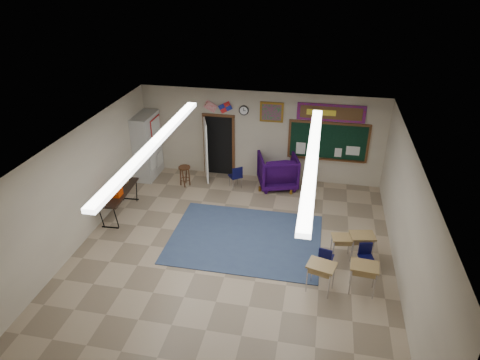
% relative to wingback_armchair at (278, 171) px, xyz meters
% --- Properties ---
extents(floor, '(9.00, 9.00, 0.00)m').
position_rel_wingback_armchair_xyz_m(floor, '(-0.68, -3.96, -0.56)').
color(floor, gray).
rests_on(floor, ground).
extents(back_wall, '(8.00, 0.04, 3.00)m').
position_rel_wingback_armchair_xyz_m(back_wall, '(-0.68, 0.54, 0.94)').
color(back_wall, '#C0B49B').
rests_on(back_wall, floor).
extents(left_wall, '(0.04, 9.00, 3.00)m').
position_rel_wingback_armchair_xyz_m(left_wall, '(-4.68, -3.96, 0.94)').
color(left_wall, '#C0B49B').
rests_on(left_wall, floor).
extents(right_wall, '(0.04, 9.00, 3.00)m').
position_rel_wingback_armchair_xyz_m(right_wall, '(3.32, -3.96, 0.94)').
color(right_wall, '#C0B49B').
rests_on(right_wall, floor).
extents(ceiling, '(8.00, 9.00, 0.04)m').
position_rel_wingback_armchair_xyz_m(ceiling, '(-0.68, -3.96, 2.44)').
color(ceiling, beige).
rests_on(ceiling, back_wall).
extents(area_rug, '(4.00, 3.00, 0.02)m').
position_rel_wingback_armchair_xyz_m(area_rug, '(-0.48, -3.16, -0.55)').
color(area_rug, '#32445F').
rests_on(area_rug, floor).
extents(fluorescent_strips, '(3.86, 6.00, 0.10)m').
position_rel_wingback_armchair_xyz_m(fluorescent_strips, '(-0.68, -3.96, 2.38)').
color(fluorescent_strips, white).
rests_on(fluorescent_strips, ceiling).
extents(doorway, '(1.10, 0.89, 2.16)m').
position_rel_wingback_armchair_xyz_m(doorway, '(-2.18, 0.39, 0.50)').
color(doorway, black).
rests_on(doorway, back_wall).
extents(chalkboard, '(2.55, 0.14, 1.30)m').
position_rel_wingback_armchair_xyz_m(chalkboard, '(1.52, 0.50, 0.91)').
color(chalkboard, '#553018').
rests_on(chalkboard, back_wall).
extents(bulletin_board, '(2.10, 0.05, 0.55)m').
position_rel_wingback_armchair_xyz_m(bulletin_board, '(1.52, 0.51, 1.89)').
color(bulletin_board, red).
rests_on(bulletin_board, back_wall).
extents(framed_art_print, '(0.75, 0.05, 0.65)m').
position_rel_wingback_armchair_xyz_m(framed_art_print, '(-0.33, 0.51, 1.79)').
color(framed_art_print, '#8C601B').
rests_on(framed_art_print, back_wall).
extents(wall_clock, '(0.32, 0.05, 0.32)m').
position_rel_wingback_armchair_xyz_m(wall_clock, '(-1.23, 0.51, 1.79)').
color(wall_clock, black).
rests_on(wall_clock, back_wall).
extents(wall_flags, '(1.16, 0.06, 0.70)m').
position_rel_wingback_armchair_xyz_m(wall_flags, '(-2.08, 0.48, 1.92)').
color(wall_flags, red).
rests_on(wall_flags, back_wall).
extents(storage_cabinet, '(0.59, 1.25, 2.20)m').
position_rel_wingback_armchair_xyz_m(storage_cabinet, '(-4.39, -0.11, 0.54)').
color(storage_cabinet, '#ABAAA6').
rests_on(storage_cabinet, floor).
extents(wingback_armchair, '(1.50, 1.52, 1.11)m').
position_rel_wingback_armchair_xyz_m(wingback_armchair, '(0.00, 0.00, 0.00)').
color(wingback_armchair, '#1D0534').
rests_on(wingback_armchair, floor).
extents(student_chair_reading, '(0.55, 0.55, 0.79)m').
position_rel_wingback_armchair_xyz_m(student_chair_reading, '(-1.33, -0.38, -0.16)').
color(student_chair_reading, black).
rests_on(student_chair_reading, floor).
extents(student_chair_desk_a, '(0.42, 0.42, 0.70)m').
position_rel_wingback_armchair_xyz_m(student_chair_desk_a, '(1.65, -4.02, -0.21)').
color(student_chair_desk_a, black).
rests_on(student_chair_desk_a, floor).
extents(student_chair_desk_b, '(0.44, 0.44, 0.72)m').
position_rel_wingback_armchair_xyz_m(student_chair_desk_b, '(2.59, -3.89, -0.20)').
color(student_chair_desk_b, black).
rests_on(student_chair_desk_b, floor).
extents(student_desk_front_left, '(0.59, 0.48, 0.63)m').
position_rel_wingback_armchair_xyz_m(student_desk_front_left, '(2.02, -3.48, -0.20)').
color(student_desk_front_left, '#9F824A').
rests_on(student_desk_front_left, floor).
extents(student_desk_front_right, '(0.66, 0.55, 0.71)m').
position_rel_wingback_armchair_xyz_m(student_desk_front_right, '(2.49, -3.41, -0.16)').
color(student_desk_front_right, '#9F824A').
rests_on(student_desk_front_right, floor).
extents(student_desk_back_left, '(0.71, 0.60, 0.73)m').
position_rel_wingback_armchair_xyz_m(student_desk_back_left, '(1.54, -4.78, -0.15)').
color(student_desk_back_left, '#9F824A').
rests_on(student_desk_back_left, floor).
extents(student_desk_back_right, '(0.65, 0.51, 0.74)m').
position_rel_wingback_armchair_xyz_m(student_desk_back_right, '(2.47, -4.63, -0.14)').
color(student_desk_back_right, '#9F824A').
rests_on(student_desk_back_right, floor).
extents(folding_table, '(0.69, 1.82, 1.02)m').
position_rel_wingback_armchair_xyz_m(folding_table, '(-4.33, -2.60, -0.15)').
color(folding_table, black).
rests_on(folding_table, floor).
extents(wooden_stool, '(0.39, 0.39, 0.68)m').
position_rel_wingback_armchair_xyz_m(wooden_stool, '(-2.99, -0.57, -0.20)').
color(wooden_stool, '#4E2C17').
rests_on(wooden_stool, floor).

